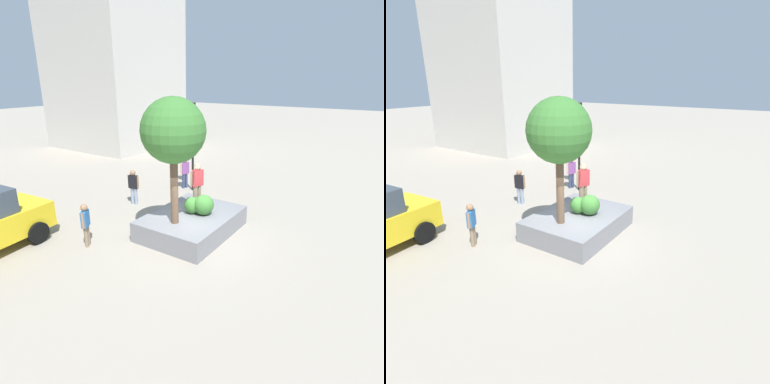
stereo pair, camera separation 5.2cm
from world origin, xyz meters
The scene contains 12 objects.
ground_plane centered at (0.00, 0.00, 0.00)m, with size 120.00×120.00×0.00m, color #9E9384.
planter_ledge centered at (0.53, 0.29, 0.39)m, with size 3.85×2.91×0.77m, color gray.
plaza_tree centered at (-0.46, 0.39, 4.07)m, with size 2.21×2.21×4.44m.
boxwood_shrub centered at (0.62, 0.34, 1.10)m, with size 0.64×0.64×0.64m, color #3D7A33.
hedge_clump centered at (0.75, -0.10, 1.16)m, with size 0.78×0.78×0.78m, color #3D7A33.
skateboard centered at (1.26, 0.52, 0.83)m, with size 0.75×0.67×0.07m.
skateboarder centered at (1.26, 0.52, 1.86)m, with size 0.54×0.40×1.76m.
traffic_light_corner centered at (4.79, 3.02, 3.12)m, with size 0.37×0.37×4.59m.
pedestrian_crossing centered at (-2.44, 2.86, 0.93)m, with size 0.48×0.37×1.61m.
bystander_watching centered at (4.89, 3.60, 0.98)m, with size 0.55×0.33×1.70m.
passerby_with_bag centered at (1.55, 4.26, 0.98)m, with size 0.29×0.56×1.69m.
brick_midrise centered at (12.00, 15.59, 7.47)m, with size 8.68×8.67×14.94m, color beige.
Camera 2 is at (-9.13, -6.07, 5.76)m, focal length 30.42 mm.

